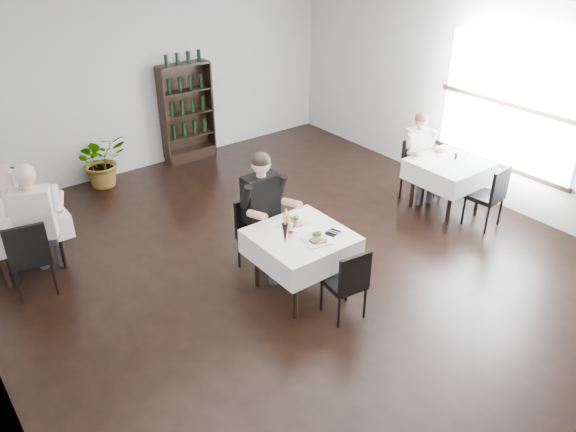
# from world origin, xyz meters

# --- Properties ---
(room_shell) EXTENTS (9.00, 9.00, 9.00)m
(room_shell) POSITION_xyz_m (0.00, 0.00, 1.50)
(room_shell) COLOR black
(room_shell) RESTS_ON ground
(window_right) EXTENTS (0.06, 2.30, 1.85)m
(window_right) POSITION_xyz_m (3.48, 0.00, 1.50)
(window_right) COLOR white
(window_right) RESTS_ON room_shell
(wine_shelf) EXTENTS (0.90, 0.28, 1.75)m
(wine_shelf) POSITION_xyz_m (0.60, 4.31, 0.85)
(wine_shelf) COLOR black
(wine_shelf) RESTS_ON ground
(main_table) EXTENTS (1.03, 1.03, 0.77)m
(main_table) POSITION_xyz_m (-0.30, 0.00, 0.62)
(main_table) COLOR black
(main_table) RESTS_ON ground
(left_table) EXTENTS (0.98, 0.98, 0.77)m
(left_table) POSITION_xyz_m (-2.70, 2.50, 0.62)
(left_table) COLOR black
(left_table) RESTS_ON ground
(right_table) EXTENTS (0.98, 0.98, 0.77)m
(right_table) POSITION_xyz_m (2.70, 0.30, 0.62)
(right_table) COLOR black
(right_table) RESTS_ON ground
(potted_tree) EXTENTS (0.81, 0.71, 0.87)m
(potted_tree) POSITION_xyz_m (-1.05, 4.20, 0.44)
(potted_tree) COLOR #24521C
(potted_tree) RESTS_ON ground
(main_chair_far) EXTENTS (0.43, 0.44, 0.92)m
(main_chair_far) POSITION_xyz_m (-0.43, 0.73, 0.53)
(main_chair_far) COLOR black
(main_chair_far) RESTS_ON ground
(main_chair_near) EXTENTS (0.44, 0.44, 0.87)m
(main_chair_near) POSITION_xyz_m (-0.21, -0.71, 0.49)
(main_chair_near) COLOR black
(main_chair_near) RESTS_ON ground
(left_chair_far) EXTENTS (0.58, 0.59, 0.99)m
(left_chair_far) POSITION_xyz_m (-2.63, 3.29, 0.57)
(left_chair_far) COLOR black
(left_chair_far) RESTS_ON ground
(left_chair_near) EXTENTS (0.52, 0.52, 0.97)m
(left_chair_near) POSITION_xyz_m (-2.80, 1.80, 0.56)
(left_chair_near) COLOR black
(left_chair_near) RESTS_ON ground
(right_chair_far) EXTENTS (0.52, 0.53, 0.96)m
(right_chair_far) POSITION_xyz_m (2.63, 0.86, 0.55)
(right_chair_far) COLOR black
(right_chair_far) RESTS_ON ground
(right_chair_near) EXTENTS (0.46, 0.47, 0.92)m
(right_chair_near) POSITION_xyz_m (2.74, -0.41, 0.53)
(right_chair_near) COLOR black
(right_chair_near) RESTS_ON ground
(diner_main) EXTENTS (0.59, 0.58, 1.56)m
(diner_main) POSITION_xyz_m (-0.36, 0.60, 0.90)
(diner_main) COLOR #414048
(diner_main) RESTS_ON ground
(diner_left_near) EXTENTS (0.70, 0.73, 1.57)m
(diner_left_near) POSITION_xyz_m (-2.59, 2.01, 0.91)
(diner_left_near) COLOR #414048
(diner_left_near) RESTS_ON ground
(diner_right_far) EXTENTS (0.57, 0.60, 1.35)m
(diner_right_far) POSITION_xyz_m (2.67, 0.84, 0.78)
(diner_right_far) COLOR #414048
(diner_right_far) RESTS_ON ground
(plate_far) EXTENTS (0.35, 0.35, 0.09)m
(plate_far) POSITION_xyz_m (-0.23, 0.21, 0.79)
(plate_far) COLOR white
(plate_far) RESTS_ON main_table
(plate_near) EXTENTS (0.34, 0.34, 0.09)m
(plate_near) POSITION_xyz_m (-0.25, -0.23, 0.79)
(plate_near) COLOR white
(plate_near) RESTS_ON main_table
(pilsner_dark) EXTENTS (0.07, 0.07, 0.31)m
(pilsner_dark) POSITION_xyz_m (-0.57, -0.06, 0.90)
(pilsner_dark) COLOR black
(pilsner_dark) RESTS_ON main_table
(pilsner_lager) EXTENTS (0.08, 0.08, 0.34)m
(pilsner_lager) POSITION_xyz_m (-0.46, 0.06, 0.91)
(pilsner_lager) COLOR gold
(pilsner_lager) RESTS_ON main_table
(coke_bottle) EXTENTS (0.06, 0.06, 0.22)m
(coke_bottle) POSITION_xyz_m (-0.43, 0.02, 0.86)
(coke_bottle) COLOR silver
(coke_bottle) RESTS_ON main_table
(napkin_cutlery) EXTENTS (0.19, 0.17, 0.02)m
(napkin_cutlery) POSITION_xyz_m (0.00, -0.20, 0.78)
(napkin_cutlery) COLOR black
(napkin_cutlery) RESTS_ON main_table
(pepper_mill) EXTENTS (0.05, 0.05, 0.10)m
(pepper_mill) POSITION_xyz_m (2.83, 0.31, 0.82)
(pepper_mill) COLOR black
(pepper_mill) RESTS_ON right_table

